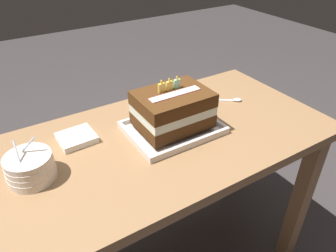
# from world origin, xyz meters

# --- Properties ---
(dining_table) EXTENTS (1.21, 0.62, 0.76)m
(dining_table) POSITION_xyz_m (0.00, 0.00, 0.64)
(dining_table) COLOR olive
(dining_table) RESTS_ON ground_plane
(foil_tray) EXTENTS (0.32, 0.24, 0.02)m
(foil_tray) POSITION_xyz_m (0.05, 0.01, 0.77)
(foil_tray) COLOR silver
(foil_tray) RESTS_ON dining_table
(birthday_cake) EXTENTS (0.24, 0.18, 0.17)m
(birthday_cake) POSITION_xyz_m (0.05, 0.01, 0.85)
(birthday_cake) COLOR #4A2A12
(birthday_cake) RESTS_ON foil_tray
(bowl_stack) EXTENTS (0.14, 0.14, 0.13)m
(bowl_stack) POSITION_xyz_m (-0.43, 0.02, 0.80)
(bowl_stack) COLOR silver
(bowl_stack) RESTS_ON dining_table
(serving_spoon_near_tray) EXTENTS (0.13, 0.10, 0.01)m
(serving_spoon_near_tray) POSITION_xyz_m (0.38, 0.06, 0.77)
(serving_spoon_near_tray) COLOR silver
(serving_spoon_near_tray) RESTS_ON dining_table
(napkin_pile) EXTENTS (0.12, 0.11, 0.02)m
(napkin_pile) POSITION_xyz_m (-0.26, 0.13, 0.77)
(napkin_pile) COLOR white
(napkin_pile) RESTS_ON dining_table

